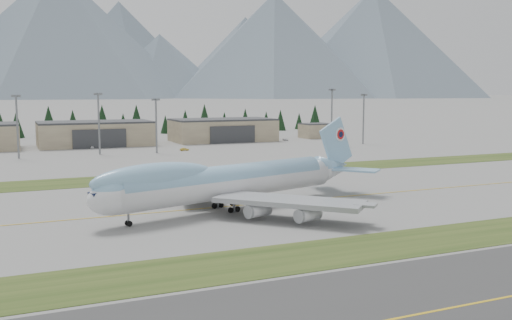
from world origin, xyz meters
name	(u,v)px	position (x,y,z in m)	size (l,w,h in m)	color
ground	(269,203)	(0.00, 0.00, 0.00)	(7000.00, 7000.00, 0.00)	slate
grass_strip_near	(374,247)	(0.00, -38.00, 0.00)	(400.00, 14.00, 0.08)	#2A3F16
grass_strip_far	(203,175)	(0.00, 45.00, 0.00)	(400.00, 18.00, 0.08)	#2A3F16
asphalt_taxiway	(498,299)	(0.00, -62.00, 0.00)	(400.00, 32.00, 0.04)	#313131
taxiway_line_main	(269,203)	(0.00, 0.00, 0.00)	(400.00, 0.40, 0.02)	gold
taxiway_line_near	(498,299)	(0.00, -62.00, 0.00)	(400.00, 0.40, 0.02)	gold
boeing_747_freighter	(228,181)	(-10.42, -3.04, 5.85)	(67.32, 55.90, 17.75)	silver
hangar_center	(95,133)	(-15.00, 149.90, 5.39)	(48.00, 26.60, 10.80)	gray
hangar_right	(223,130)	(45.00, 149.90, 5.39)	(48.00, 26.60, 10.80)	gray
control_shed	(315,131)	(95.00, 148.00, 3.80)	(14.00, 12.00, 7.60)	gray
floodlight_masts	(208,111)	(23.72, 109.51, 15.99)	(148.23, 7.83, 24.92)	slate
service_vehicle_a	(92,149)	(-18.29, 135.74, 0.00)	(1.32, 3.26, 1.11)	white
service_vehicle_b	(184,151)	(14.66, 112.62, 0.00)	(1.29, 3.66, 1.21)	#AE902B
service_vehicle_c	(285,141)	(73.32, 138.92, 0.00)	(1.44, 3.55, 1.03)	#BAB9BF
conifer_belt	(100,122)	(-3.88, 211.39, 7.34)	(270.98, 15.02, 16.81)	black
mountain_ridge_front	(30,35)	(40.72, 2154.07, 229.90)	(4236.06, 1278.28, 507.05)	slate
mountain_ridge_rear	(31,45)	(72.20, 2900.00, 248.25)	(4426.68, 1014.20, 507.10)	slate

